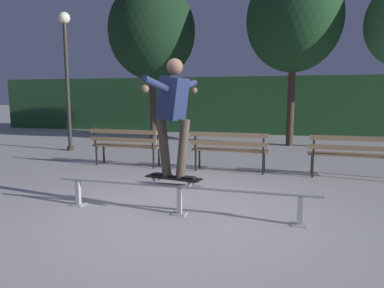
% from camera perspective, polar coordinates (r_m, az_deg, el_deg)
% --- Properties ---
extents(ground_plane, '(90.00, 90.00, 0.00)m').
position_cam_1_polar(ground_plane, '(4.78, -2.13, -11.50)').
color(ground_plane, '#ADAAA8').
extents(hedge_backdrop, '(24.00, 1.20, 2.37)m').
position_cam_1_polar(hedge_backdrop, '(15.09, 10.06, 6.29)').
color(hedge_backdrop, '#234C28').
rests_on(hedge_backdrop, ground).
extents(grind_rail, '(3.65, 0.18, 0.42)m').
position_cam_1_polar(grind_rail, '(4.70, -2.08, -7.73)').
color(grind_rail, '#9E9EA3').
rests_on(grind_rail, ground).
extents(skateboard, '(0.80, 0.33, 0.09)m').
position_cam_1_polar(skateboard, '(4.68, -3.05, -5.62)').
color(skateboard, black).
rests_on(skateboard, grind_rail).
extents(skateboarder, '(0.63, 1.39, 1.56)m').
position_cam_1_polar(skateboarder, '(4.56, -3.10, 5.90)').
color(skateboarder, black).
rests_on(skateboarder, skateboard).
extents(park_bench_leftmost, '(1.61, 0.43, 0.88)m').
position_cam_1_polar(park_bench_leftmost, '(7.97, -10.84, 0.20)').
color(park_bench_leftmost, '#282623').
rests_on(park_bench_leftmost, ground).
extents(park_bench_left_center, '(1.61, 0.43, 0.88)m').
position_cam_1_polar(park_bench_left_center, '(7.26, 6.15, -0.45)').
color(park_bench_left_center, '#282623').
rests_on(park_bench_left_center, ground).
extents(park_bench_right_center, '(1.61, 0.43, 0.88)m').
position_cam_1_polar(park_bench_right_center, '(7.29, 24.79, -1.11)').
color(park_bench_right_center, '#282623').
rests_on(park_bench_right_center, ground).
extents(tree_far_left, '(2.93, 2.93, 5.35)m').
position_cam_1_polar(tree_far_left, '(12.41, -6.60, 17.81)').
color(tree_far_left, '#3D2D23').
rests_on(tree_far_left, ground).
extents(tree_behind_benches, '(2.89, 2.89, 5.49)m').
position_cam_1_polar(tree_behind_benches, '(11.70, 16.40, 18.96)').
color(tree_behind_benches, '#3D2D23').
rests_on(tree_behind_benches, ground).
extents(lamp_post_left, '(0.32, 0.32, 3.90)m').
position_cam_1_polar(lamp_post_left, '(10.70, -19.91, 12.25)').
color(lamp_post_left, '#282623').
rests_on(lamp_post_left, ground).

